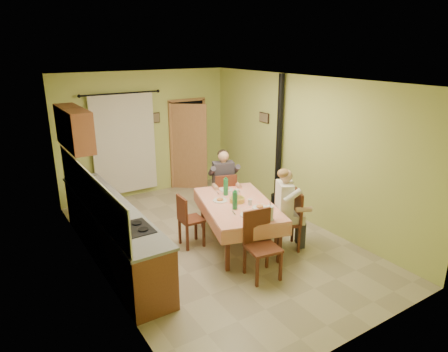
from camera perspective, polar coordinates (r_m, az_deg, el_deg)
floor at (r=7.19m, az=-1.26°, el=-9.30°), size 4.00×6.00×0.01m
room_shell at (r=6.55m, az=-1.37°, el=4.98°), size 4.04×6.04×2.82m
kitchen_run at (r=6.69m, az=-15.82°, el=-7.61°), size 0.64×3.64×1.56m
upper_cabinets at (r=7.43m, az=-20.67°, el=6.43°), size 0.35×1.40×0.70m
curtain at (r=9.03m, az=-14.05°, el=4.50°), size 1.70×0.07×2.22m
doorway at (r=9.62m, az=-5.07°, el=4.51°), size 0.96×0.56×2.15m
dining_table at (r=6.96m, az=1.96°, el=-6.77°), size 1.62×2.14×0.76m
tableware at (r=6.70m, az=2.40°, el=-3.65°), size 0.63×1.66×0.33m
chair_far at (r=7.91m, az=-0.02°, el=-4.28°), size 0.53×0.53×0.98m
chair_near at (r=6.08m, az=5.44°, el=-11.70°), size 0.51×0.51×1.02m
chair_right at (r=6.94m, az=8.76°, el=-7.88°), size 0.61×0.61×1.02m
chair_left at (r=6.95m, az=-4.76°, el=-7.68°), size 0.39×0.39×0.92m
man_far at (r=7.72m, az=-0.04°, el=-0.21°), size 0.65×0.58×1.39m
man_right at (r=6.70m, az=8.87°, el=-3.37°), size 0.61×0.65×1.39m
stove_flue at (r=8.30m, az=7.75°, el=2.01°), size 0.24×0.24×2.80m
picture_back at (r=9.27m, az=-9.72°, el=8.21°), size 0.19×0.03×0.23m
picture_right at (r=8.62m, az=5.75°, el=8.30°), size 0.03×0.31×0.21m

